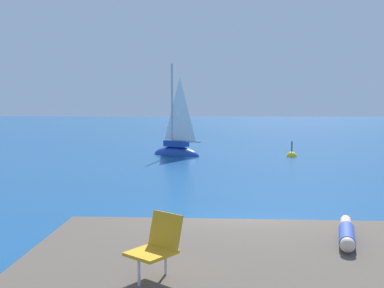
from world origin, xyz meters
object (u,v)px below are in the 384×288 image
Objects in this scene: person_sunbather at (347,234)px; beach_chair at (158,243)px; sailboat_near at (177,150)px; marker_buoy at (292,157)px.

person_sunbather is 2.16× the size of beach_chair.
sailboat_near is 20.33m from beach_chair.
beach_chair reaches higher than marker_buoy.
person_sunbather is at bearing 157.61° from beach_chair.
person_sunbather is at bearing 131.90° from sailboat_near.
person_sunbather reaches higher than marker_buoy.
marker_buoy is at bearing -153.30° from sailboat_near.
sailboat_near is 19.08m from person_sunbather.
marker_buoy is at bearing 7.98° from person_sunbather.
beach_chair is 0.71× the size of marker_buoy.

